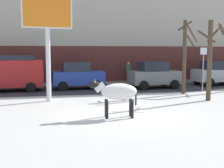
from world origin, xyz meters
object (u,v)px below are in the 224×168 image
(cow_holstein, at_px, (118,92))
(pedestrian_near_billboard, at_px, (128,73))
(car_blue_hatchback, at_px, (77,76))
(bare_tree_far_back, at_px, (185,54))
(bare_tree_right_lot, at_px, (210,58))
(car_red_van, at_px, (7,72))
(car_grey_hatchback, at_px, (154,75))
(car_silver_hatchback, at_px, (216,73))
(street_sign, at_px, (203,66))
(billboard, at_px, (47,17))

(cow_holstein, height_order, pedestrian_near_billboard, pedestrian_near_billboard)
(car_blue_hatchback, relative_size, bare_tree_far_back, 0.81)
(bare_tree_right_lot, relative_size, bare_tree_far_back, 0.94)
(pedestrian_near_billboard, bearing_deg, bare_tree_far_back, -74.12)
(car_red_van, relative_size, car_grey_hatchback, 1.31)
(car_red_van, bearing_deg, bare_tree_right_lot, -29.08)
(car_blue_hatchback, relative_size, bare_tree_right_lot, 0.86)
(car_blue_hatchback, height_order, pedestrian_near_billboard, car_blue_hatchback)
(car_grey_hatchback, bearing_deg, car_blue_hatchback, 172.65)
(car_grey_hatchback, height_order, bare_tree_right_lot, bare_tree_right_lot)
(car_blue_hatchback, xyz_separation_m, car_grey_hatchback, (5.31, -0.68, 0.00))
(car_silver_hatchback, xyz_separation_m, pedestrian_near_billboard, (-6.33, 2.36, -0.05))
(car_blue_hatchback, distance_m, bare_tree_right_lot, 9.00)
(pedestrian_near_billboard, distance_m, bare_tree_far_back, 6.74)
(pedestrian_near_billboard, bearing_deg, street_sign, -58.42)
(car_red_van, relative_size, car_silver_hatchback, 1.31)
(car_blue_hatchback, xyz_separation_m, bare_tree_far_back, (6.11, -3.80, 1.50))
(pedestrian_near_billboard, relative_size, bare_tree_right_lot, 0.41)
(car_red_van, xyz_separation_m, car_silver_hatchback, (15.24, 0.40, -0.32))
(cow_holstein, bearing_deg, pedestrian_near_billboard, 72.86)
(car_grey_hatchback, relative_size, pedestrian_near_billboard, 2.09)
(bare_tree_far_back, bearing_deg, street_sign, 24.27)
(billboard, height_order, car_blue_hatchback, billboard)
(pedestrian_near_billboard, bearing_deg, cow_holstein, -107.14)
(cow_holstein, relative_size, bare_tree_right_lot, 0.46)
(cow_holstein, relative_size, car_red_van, 0.41)
(cow_holstein, distance_m, bare_tree_right_lot, 6.43)
(car_blue_hatchback, distance_m, pedestrian_near_billboard, 4.99)
(car_red_van, height_order, bare_tree_right_lot, bare_tree_right_lot)
(cow_holstein, xyz_separation_m, car_red_van, (-5.29, 8.97, 0.24))
(pedestrian_near_billboard, xyz_separation_m, bare_tree_far_back, (1.79, -6.30, 1.55))
(car_red_van, height_order, street_sign, street_sign)
(billboard, bearing_deg, street_sign, 10.04)
(car_blue_hatchback, xyz_separation_m, street_sign, (7.74, -3.07, 0.74))
(car_blue_hatchback, bearing_deg, bare_tree_far_back, -31.91)
(car_blue_hatchback, height_order, bare_tree_right_lot, bare_tree_right_lot)
(cow_holstein, relative_size, street_sign, 0.68)
(car_red_van, height_order, car_grey_hatchback, car_red_van)
(bare_tree_right_lot, height_order, street_sign, bare_tree_right_lot)
(car_blue_hatchback, distance_m, car_grey_hatchback, 5.35)
(cow_holstein, xyz_separation_m, billboard, (-2.63, 4.45, 3.31))
(car_red_van, bearing_deg, car_blue_hatchback, 3.17)
(billboard, xyz_separation_m, car_blue_hatchback, (1.93, 4.78, -3.39))
(car_grey_hatchback, height_order, bare_tree_far_back, bare_tree_far_back)
(cow_holstein, distance_m, car_grey_hatchback, 9.71)
(street_sign, bearing_deg, billboard, -169.96)
(billboard, distance_m, car_grey_hatchback, 8.98)
(billboard, distance_m, car_blue_hatchback, 6.17)
(cow_holstein, bearing_deg, car_silver_hatchback, 43.30)
(car_grey_hatchback, xyz_separation_m, pedestrian_near_billboard, (-0.99, 3.19, -0.05))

